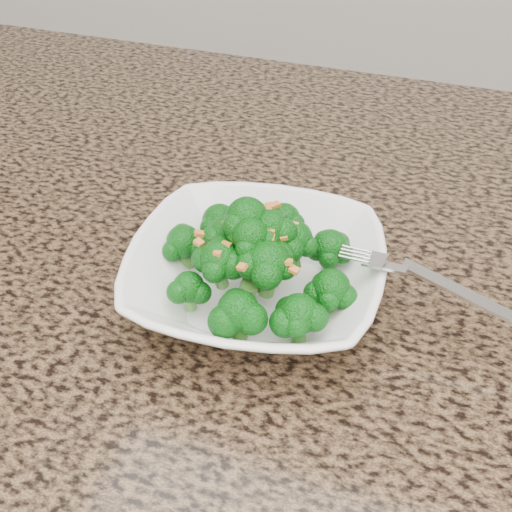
% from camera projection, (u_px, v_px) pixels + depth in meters
% --- Properties ---
extents(granite_counter, '(1.64, 1.04, 0.03)m').
position_uv_depth(granite_counter, '(305.00, 301.00, 0.61)').
color(granite_counter, brown).
rests_on(granite_counter, cabinet).
extents(bowl, '(0.25, 0.25, 0.06)m').
position_uv_depth(bowl, '(256.00, 276.00, 0.57)').
color(bowl, white).
rests_on(bowl, granite_counter).
extents(broccoli_pile, '(0.20, 0.20, 0.06)m').
position_uv_depth(broccoli_pile, '(256.00, 221.00, 0.53)').
color(broccoli_pile, '#0A5D0E').
rests_on(broccoli_pile, bowl).
extents(garlic_topping, '(0.12, 0.12, 0.01)m').
position_uv_depth(garlic_topping, '(256.00, 186.00, 0.51)').
color(garlic_topping, orange).
rests_on(garlic_topping, broccoli_pile).
extents(fork, '(0.17, 0.05, 0.01)m').
position_uv_depth(fork, '(399.00, 269.00, 0.53)').
color(fork, silver).
rests_on(fork, bowl).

